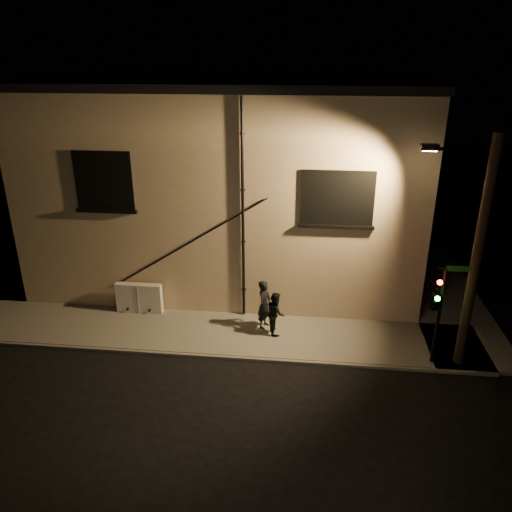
# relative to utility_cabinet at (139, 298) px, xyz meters

# --- Properties ---
(ground) EXTENTS (90.00, 90.00, 0.00)m
(ground) POSITION_rel_utility_cabinet_xyz_m (5.98, -2.70, -0.73)
(ground) COLOR black
(sidewalk) EXTENTS (21.00, 16.00, 0.12)m
(sidewalk) POSITION_rel_utility_cabinet_xyz_m (7.20, 1.69, -0.67)
(sidewalk) COLOR slate
(sidewalk) RESTS_ON ground
(building) EXTENTS (16.20, 12.23, 8.80)m
(building) POSITION_rel_utility_cabinet_xyz_m (2.98, 6.29, 3.68)
(building) COLOR beige
(building) RESTS_ON ground
(utility_cabinet) EXTENTS (1.85, 0.31, 1.21)m
(utility_cabinet) POSITION_rel_utility_cabinet_xyz_m (0.00, 0.00, 0.00)
(utility_cabinet) COLOR silver
(utility_cabinet) RESTS_ON sidewalk
(pedestrian_a) EXTENTS (0.65, 0.80, 1.90)m
(pedestrian_a) POSITION_rel_utility_cabinet_xyz_m (5.07, -0.65, 0.34)
(pedestrian_a) COLOR black
(pedestrian_a) RESTS_ON sidewalk
(pedestrian_b) EXTENTS (0.79, 0.92, 1.62)m
(pedestrian_b) POSITION_rel_utility_cabinet_xyz_m (5.53, -1.00, 0.20)
(pedestrian_b) COLOR black
(pedestrian_b) RESTS_ON sidewalk
(traffic_signal) EXTENTS (1.29, 2.08, 3.53)m
(traffic_signal) POSITION_rel_utility_cabinet_xyz_m (10.72, -2.42, 1.77)
(traffic_signal) COLOR black
(traffic_signal) RESTS_ON sidewalk
(streetlamp_pole) EXTENTS (2.06, 1.40, 7.74)m
(streetlamp_pole) POSITION_rel_utility_cabinet_xyz_m (11.73, -2.18, 3.35)
(streetlamp_pole) COLOR black
(streetlamp_pole) RESTS_ON ground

